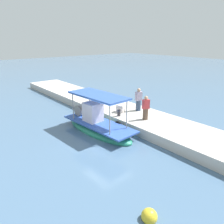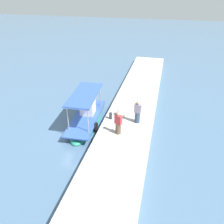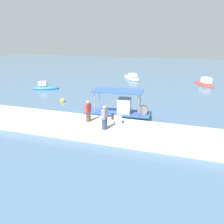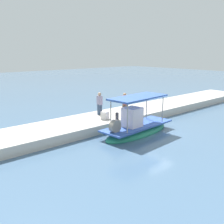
{
  "view_description": "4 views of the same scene",
  "coord_description": "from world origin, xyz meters",
  "px_view_note": "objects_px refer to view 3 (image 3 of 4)",
  "views": [
    {
      "loc": [
        -9.89,
        7.79,
        6.02
      ],
      "look_at": [
        1.67,
        -1.72,
        0.98
      ],
      "focal_mm": 35.36,
      "sensor_mm": 36.0,
      "label": 1
    },
    {
      "loc": [
        -12.35,
        -5.73,
        9.6
      ],
      "look_at": [
        1.52,
        -2.26,
        1.2
      ],
      "focal_mm": 35.51,
      "sensor_mm": 36.0,
      "label": 2
    },
    {
      "loc": [
        6.08,
        -17.4,
        6.86
      ],
      "look_at": [
        1.16,
        -1.46,
        0.99
      ],
      "focal_mm": 34.29,
      "sensor_mm": 36.0,
      "label": 3
    },
    {
      "loc": [
        13.89,
        11.37,
        5.49
      ],
      "look_at": [
        1.7,
        -2.45,
        1.19
      ],
      "focal_mm": 41.66,
      "sensor_mm": 36.0,
      "label": 4
    }
  ],
  "objects_px": {
    "main_fishing_boat": "(119,114)",
    "moored_boat_far": "(132,78)",
    "moored_boat_near": "(45,88)",
    "mooring_bollard": "(113,116)",
    "fisherman_near_bollard": "(105,119)",
    "moored_boat_mid": "(204,84)",
    "marker_buoy": "(63,101)",
    "fisherman_by_crate": "(88,112)",
    "cargo_crate": "(118,120)"
  },
  "relations": [
    {
      "from": "marker_buoy",
      "to": "moored_boat_far",
      "type": "xyz_separation_m",
      "value": [
        4.47,
        15.87,
        0.07
      ]
    },
    {
      "from": "cargo_crate",
      "to": "main_fishing_boat",
      "type": "bearing_deg",
      "value": 103.85
    },
    {
      "from": "cargo_crate",
      "to": "marker_buoy",
      "type": "xyz_separation_m",
      "value": [
        -8.03,
        5.76,
        -0.81
      ]
    },
    {
      "from": "moored_boat_far",
      "to": "marker_buoy",
      "type": "bearing_deg",
      "value": -105.72
    },
    {
      "from": "mooring_bollard",
      "to": "moored_boat_far",
      "type": "distance_m",
      "value": 21.18
    },
    {
      "from": "fisherman_by_crate",
      "to": "mooring_bollard",
      "type": "xyz_separation_m",
      "value": [
        1.69,
        0.95,
        -0.51
      ]
    },
    {
      "from": "fisherman_near_bollard",
      "to": "moored_boat_far",
      "type": "relative_size",
      "value": 0.32
    },
    {
      "from": "fisherman_near_bollard",
      "to": "moored_boat_mid",
      "type": "relative_size",
      "value": 0.34
    },
    {
      "from": "moored_boat_near",
      "to": "moored_boat_far",
      "type": "relative_size",
      "value": 0.7
    },
    {
      "from": "moored_boat_near",
      "to": "mooring_bollard",
      "type": "bearing_deg",
      "value": -37.62
    },
    {
      "from": "mooring_bollard",
      "to": "cargo_crate",
      "type": "xyz_separation_m",
      "value": [
        0.6,
        -0.67,
        0.03
      ]
    },
    {
      "from": "fisherman_near_bollard",
      "to": "marker_buoy",
      "type": "height_order",
      "value": "fisherman_near_bollard"
    },
    {
      "from": "marker_buoy",
      "to": "moored_boat_far",
      "type": "relative_size",
      "value": 0.1
    },
    {
      "from": "moored_boat_far",
      "to": "main_fishing_boat",
      "type": "bearing_deg",
      "value": -81.26
    },
    {
      "from": "fisherman_by_crate",
      "to": "mooring_bollard",
      "type": "height_order",
      "value": "fisherman_by_crate"
    },
    {
      "from": "mooring_bollard",
      "to": "marker_buoy",
      "type": "relative_size",
      "value": 0.87
    },
    {
      "from": "fisherman_near_bollard",
      "to": "marker_buoy",
      "type": "bearing_deg",
      "value": 136.39
    },
    {
      "from": "main_fishing_boat",
      "to": "mooring_bollard",
      "type": "xyz_separation_m",
      "value": [
        0.04,
        -1.93,
        0.45
      ]
    },
    {
      "from": "fisherman_near_bollard",
      "to": "cargo_crate",
      "type": "bearing_deg",
      "value": 66.3
    },
    {
      "from": "fisherman_near_bollard",
      "to": "fisherman_by_crate",
      "type": "xyz_separation_m",
      "value": [
        -1.7,
        1.05,
        -0.04
      ]
    },
    {
      "from": "main_fishing_boat",
      "to": "moored_boat_far",
      "type": "height_order",
      "value": "main_fishing_boat"
    },
    {
      "from": "main_fishing_boat",
      "to": "cargo_crate",
      "type": "xyz_separation_m",
      "value": [
        0.64,
        -2.6,
        0.49
      ]
    },
    {
      "from": "marker_buoy",
      "to": "moored_boat_mid",
      "type": "bearing_deg",
      "value": 41.78
    },
    {
      "from": "fisherman_by_crate",
      "to": "cargo_crate",
      "type": "bearing_deg",
      "value": 7.05
    },
    {
      "from": "mooring_bollard",
      "to": "moored_boat_far",
      "type": "relative_size",
      "value": 0.09
    },
    {
      "from": "fisherman_near_bollard",
      "to": "moored_boat_near",
      "type": "height_order",
      "value": "fisherman_near_bollard"
    },
    {
      "from": "fisherman_by_crate",
      "to": "cargo_crate",
      "type": "height_order",
      "value": "fisherman_by_crate"
    },
    {
      "from": "fisherman_near_bollard",
      "to": "marker_buoy",
      "type": "xyz_separation_m",
      "value": [
        -7.45,
        7.09,
        -1.32
      ]
    },
    {
      "from": "moored_boat_mid",
      "to": "cargo_crate",
      "type": "bearing_deg",
      "value": -111.71
    },
    {
      "from": "main_fishing_boat",
      "to": "moored_boat_mid",
      "type": "xyz_separation_m",
      "value": [
        8.63,
        17.48,
        -0.25
      ]
    },
    {
      "from": "main_fishing_boat",
      "to": "fisherman_by_crate",
      "type": "distance_m",
      "value": 3.45
    },
    {
      "from": "cargo_crate",
      "to": "moored_boat_mid",
      "type": "height_order",
      "value": "cargo_crate"
    },
    {
      "from": "fisherman_by_crate",
      "to": "moored_boat_mid",
      "type": "distance_m",
      "value": 22.84
    },
    {
      "from": "marker_buoy",
      "to": "moored_boat_near",
      "type": "relative_size",
      "value": 0.15
    },
    {
      "from": "fisherman_near_bollard",
      "to": "moored_boat_far",
      "type": "distance_m",
      "value": 23.19
    },
    {
      "from": "cargo_crate",
      "to": "moored_boat_near",
      "type": "height_order",
      "value": "cargo_crate"
    },
    {
      "from": "main_fishing_boat",
      "to": "fisherman_near_bollard",
      "type": "xyz_separation_m",
      "value": [
        0.05,
        -3.93,
        1.0
      ]
    },
    {
      "from": "marker_buoy",
      "to": "moored_boat_near",
      "type": "xyz_separation_m",
      "value": [
        -5.39,
        4.8,
        0.09
      ]
    },
    {
      "from": "fisherman_by_crate",
      "to": "cargo_crate",
      "type": "xyz_separation_m",
      "value": [
        2.29,
        0.28,
        -0.47
      ]
    },
    {
      "from": "fisherman_near_bollard",
      "to": "cargo_crate",
      "type": "height_order",
      "value": "fisherman_near_bollard"
    },
    {
      "from": "moored_boat_near",
      "to": "moored_boat_far",
      "type": "bearing_deg",
      "value": 48.35
    },
    {
      "from": "fisherman_near_bollard",
      "to": "fisherman_by_crate",
      "type": "height_order",
      "value": "fisherman_near_bollard"
    },
    {
      "from": "fisherman_by_crate",
      "to": "moored_boat_near",
      "type": "relative_size",
      "value": 0.43
    },
    {
      "from": "moored_boat_mid",
      "to": "moored_boat_far",
      "type": "xyz_separation_m",
      "value": [
        -11.56,
        1.55,
        -0.01
      ]
    },
    {
      "from": "fisherman_near_bollard",
      "to": "moored_boat_mid",
      "type": "xyz_separation_m",
      "value": [
        8.58,
        21.41,
        -1.24
      ]
    },
    {
      "from": "cargo_crate",
      "to": "moored_boat_far",
      "type": "xyz_separation_m",
      "value": [
        -3.57,
        21.63,
        -0.74
      ]
    },
    {
      "from": "fisherman_near_bollard",
      "to": "marker_buoy",
      "type": "distance_m",
      "value": 10.37
    },
    {
      "from": "main_fishing_boat",
      "to": "moored_boat_near",
      "type": "height_order",
      "value": "main_fishing_boat"
    },
    {
      "from": "fisherman_near_bollard",
      "to": "cargo_crate",
      "type": "distance_m",
      "value": 1.55
    },
    {
      "from": "cargo_crate",
      "to": "moored_boat_mid",
      "type": "distance_m",
      "value": 21.62
    }
  ]
}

